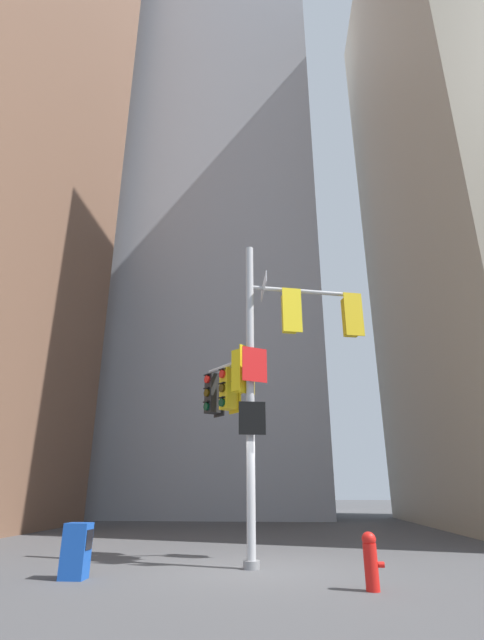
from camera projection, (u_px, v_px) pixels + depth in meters
name	position (u px, v px, depth m)	size (l,w,h in m)	color
ground	(251.00, 569.00, 9.23)	(120.00, 120.00, 0.00)	#474749
building_mid_block	(218.00, 197.00, 37.51)	(14.27, 14.27, 48.04)	#9399A3
signal_pole_assembly	(262.00, 365.00, 11.10)	(4.11, 2.13, 7.33)	#B2B2B5
fire_hydrant	(371.00, 559.00, 7.39)	(0.33, 0.23, 0.87)	red
newspaper_box	(76.00, 551.00, 8.33)	(0.45, 0.36, 0.93)	#194CB2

